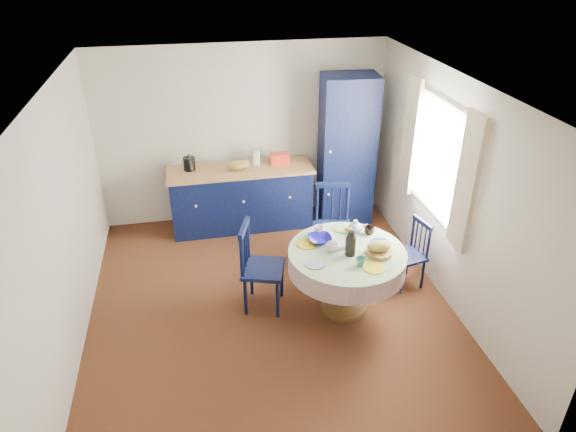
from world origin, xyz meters
name	(u,v)px	position (x,y,z in m)	size (l,w,h in m)	color
floor	(271,306)	(0.00, 0.00, 0.00)	(4.50, 4.50, 0.00)	black
ceiling	(267,87)	(0.00, 0.00, 2.50)	(4.50, 4.50, 0.00)	white
wall_back	(243,135)	(0.00, 2.25, 1.25)	(4.00, 0.02, 2.50)	beige
wall_left	(63,228)	(-2.00, 0.00, 1.25)	(0.02, 4.50, 2.50)	beige
wall_right	(450,192)	(2.00, 0.00, 1.25)	(0.02, 4.50, 2.50)	beige
window	(438,159)	(1.95, 0.30, 1.52)	(0.10, 1.74, 1.45)	white
kitchen_counter	(241,197)	(-0.10, 1.90, 0.46)	(2.00, 0.63, 1.13)	black
pantry_cabinet	(347,151)	(1.40, 1.85, 1.06)	(0.78, 0.58, 2.11)	black
dining_table	(347,261)	(0.81, -0.19, 0.64)	(1.26, 1.26, 1.04)	#523517
chair_left	(259,266)	(-0.11, 0.05, 0.52)	(0.56, 0.57, 1.03)	black
chair_far	(332,226)	(0.91, 0.74, 0.53)	(0.54, 0.52, 1.05)	black
chair_right	(410,253)	(1.68, 0.12, 0.42)	(0.43, 0.44, 0.84)	black
mug_a	(332,247)	(0.64, -0.16, 0.81)	(0.12, 0.12, 0.10)	silver
mug_b	(360,262)	(0.85, -0.48, 0.81)	(0.10, 0.10, 0.09)	#307564
mug_c	(369,230)	(1.15, 0.10, 0.81)	(0.12, 0.12, 0.09)	black
mug_d	(319,230)	(0.59, 0.20, 0.81)	(0.11, 0.11, 0.10)	silver
cobalt_bowl	(320,239)	(0.56, 0.04, 0.79)	(0.26, 0.26, 0.06)	#0B0869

